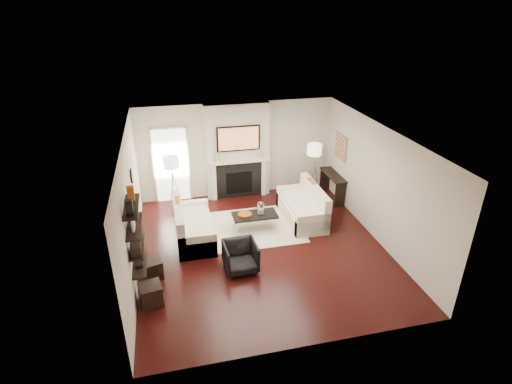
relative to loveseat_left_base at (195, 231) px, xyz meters
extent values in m
plane|color=black|center=(1.47, -0.75, -0.21)|extent=(6.00, 6.00, 0.00)
plane|color=white|center=(1.47, -0.75, 2.49)|extent=(6.00, 6.00, 0.00)
plane|color=silver|center=(1.47, 2.25, 1.14)|extent=(5.50, 0.00, 5.50)
plane|color=silver|center=(1.47, -3.75, 1.14)|extent=(5.50, 0.00, 5.50)
plane|color=silver|center=(-1.28, -0.75, 1.14)|extent=(0.00, 6.00, 6.00)
plane|color=silver|center=(4.22, -0.75, 1.14)|extent=(0.00, 6.00, 6.00)
cube|color=silver|center=(1.47, 2.12, 1.14)|extent=(1.80, 0.25, 2.70)
cube|color=black|center=(1.47, 1.99, 0.31)|extent=(1.30, 0.02, 1.04)
cube|color=black|center=(1.47, 1.98, 0.24)|extent=(0.75, 0.02, 0.65)
cube|color=white|center=(0.75, 1.96, 0.34)|extent=(0.12, 0.08, 1.10)
cube|color=white|center=(2.19, 1.96, 0.34)|extent=(0.12, 0.08, 1.10)
cube|color=white|center=(1.47, 1.94, 0.91)|extent=(1.70, 0.18, 0.07)
cube|color=black|center=(1.47, 1.96, 1.57)|extent=(1.20, 0.06, 0.70)
cube|color=#BF723F|center=(1.47, 1.93, 1.57)|extent=(1.10, 0.00, 0.62)
cylinder|color=silver|center=(0.92, 1.95, 1.09)|extent=(0.04, 0.04, 0.30)
cylinder|color=silver|center=(0.79, 1.95, 1.06)|extent=(0.04, 0.04, 0.24)
cylinder|color=silver|center=(2.02, 1.95, 1.09)|extent=(0.04, 0.04, 0.30)
cylinder|color=silver|center=(2.15, 1.95, 1.06)|extent=(0.04, 0.04, 0.24)
cube|color=white|center=(-0.38, 2.23, 0.84)|extent=(0.90, 0.02, 2.10)
cube|color=white|center=(-0.86, 2.21, 0.84)|extent=(0.06, 0.06, 2.16)
cube|color=white|center=(0.10, 2.21, 0.84)|extent=(0.06, 0.06, 2.16)
cube|color=white|center=(-0.38, 2.21, 1.92)|extent=(1.02, 0.06, 0.06)
cube|color=beige|center=(1.34, 0.20, -0.20)|extent=(2.60, 2.00, 0.01)
cube|color=white|center=(0.00, 0.00, 0.00)|extent=(0.85, 1.80, 0.42)
cube|color=white|center=(-0.33, 0.00, 0.32)|extent=(0.18, 1.80, 0.80)
cube|color=white|center=(0.00, -0.81, 0.09)|extent=(0.85, 0.18, 0.60)
cube|color=white|center=(0.00, 0.81, 0.09)|extent=(0.85, 0.18, 0.60)
cube|color=white|center=(0.05, 0.00, 0.26)|extent=(0.63, 1.44, 0.10)
cube|color=#9E4F13|center=(-0.33, 0.30, 0.52)|extent=(0.10, 0.42, 0.42)
cube|color=black|center=(-0.33, -0.30, 0.51)|extent=(0.10, 0.40, 0.40)
cube|color=white|center=(2.79, 0.31, 0.00)|extent=(0.85, 1.80, 0.42)
cube|color=white|center=(3.12, 0.31, 0.32)|extent=(0.18, 1.80, 0.80)
cube|color=white|center=(2.79, -0.50, 0.09)|extent=(0.85, 0.18, 0.60)
cube|color=white|center=(2.79, 1.12, 0.09)|extent=(0.85, 0.18, 0.60)
cube|color=white|center=(2.74, 0.31, 0.26)|extent=(0.63, 1.44, 0.10)
cube|color=#9E4F13|center=(3.12, 0.61, 0.52)|extent=(0.10, 0.42, 0.42)
cube|color=black|center=(3.12, 0.01, 0.51)|extent=(0.10, 0.40, 0.40)
cube|color=black|center=(1.49, 0.09, 0.19)|extent=(1.10, 0.55, 0.04)
cylinder|color=silver|center=(0.99, -0.13, -0.02)|extent=(0.02, 0.02, 0.38)
cylinder|color=silver|center=(1.99, -0.13, -0.02)|extent=(0.02, 0.02, 0.38)
cylinder|color=silver|center=(0.99, 0.31, -0.02)|extent=(0.02, 0.02, 0.38)
cylinder|color=silver|center=(1.99, 0.31, -0.02)|extent=(0.02, 0.02, 0.38)
cylinder|color=white|center=(1.64, 0.09, 0.35)|extent=(0.18, 0.18, 0.31)
cylinder|color=white|center=(1.64, 0.09, 0.29)|extent=(0.09, 0.09, 0.13)
cylinder|color=#BB551F|center=(1.24, 0.09, 0.24)|extent=(0.34, 0.34, 0.06)
imported|color=black|center=(0.83, -1.44, 0.14)|extent=(0.70, 0.66, 0.70)
cylinder|color=silver|center=(-0.38, 1.42, 0.39)|extent=(0.02, 0.02, 1.20)
cylinder|color=white|center=(-0.38, 1.42, 1.24)|extent=(0.40, 0.40, 0.30)
cylinder|color=silver|center=(-0.27, 1.42, 0.39)|extent=(0.25, 0.02, 1.23)
cylinder|color=silver|center=(-0.44, 1.52, 0.39)|extent=(0.14, 0.22, 1.23)
cylinder|color=silver|center=(-0.44, 1.33, 0.39)|extent=(0.14, 0.22, 1.23)
cylinder|color=silver|center=(3.52, 1.52, 0.39)|extent=(0.02, 0.02, 1.20)
cylinder|color=white|center=(3.52, 1.52, 1.24)|extent=(0.40, 0.40, 0.30)
cylinder|color=silver|center=(3.63, 1.52, 0.39)|extent=(0.25, 0.02, 1.23)
cylinder|color=silver|center=(3.46, 1.61, 0.39)|extent=(0.14, 0.22, 1.23)
cylinder|color=silver|center=(3.46, 1.42, 0.39)|extent=(0.14, 0.22, 1.23)
cube|color=black|center=(4.04, 1.29, 0.52)|extent=(0.35, 1.20, 0.04)
cube|color=black|center=(4.04, 0.74, 0.14)|extent=(0.30, 0.04, 0.71)
cube|color=black|center=(4.04, 1.84, 0.14)|extent=(0.30, 0.04, 0.71)
cube|color=#A67A53|center=(4.20, 1.30, 1.34)|extent=(0.03, 0.70, 0.70)
cube|color=black|center=(-1.15, -1.75, 0.49)|extent=(0.25, 1.00, 0.03)
cube|color=black|center=(-1.15, -1.75, 0.89)|extent=(0.25, 1.00, 0.04)
cube|color=black|center=(-1.15, -1.75, 1.29)|extent=(0.25, 1.00, 0.04)
cube|color=black|center=(-1.15, -1.75, 1.69)|extent=(0.25, 1.00, 0.04)
cube|color=black|center=(-1.15, -2.09, 1.85)|extent=(0.12, 0.10, 0.28)
cube|color=#9E4F13|center=(-1.15, -1.55, 1.85)|extent=(0.12, 0.10, 0.28)
cube|color=white|center=(-1.15, -1.85, 1.42)|extent=(0.04, 0.30, 0.22)
cube|color=black|center=(-1.15, -1.46, 1.40)|extent=(0.04, 0.22, 0.18)
cube|color=black|center=(-1.15, -2.06, 1.01)|extent=(0.18, 0.25, 0.20)
cube|color=black|center=(-1.15, -1.48, 0.97)|extent=(0.15, 0.12, 0.12)
cube|color=black|center=(-1.15, -1.85, 0.53)|extent=(0.14, 0.20, 0.05)
cube|color=white|center=(-1.15, -1.52, 0.60)|extent=(0.10, 0.10, 0.18)
cylinder|color=black|center=(-1.26, 0.15, 1.49)|extent=(0.04, 0.34, 0.34)
cylinder|color=white|center=(-1.24, 0.15, 1.49)|extent=(0.01, 0.29, 0.29)
cube|color=black|center=(-1.00, -1.29, -0.01)|extent=(0.49, 0.49, 0.40)
cube|color=black|center=(-1.00, -2.08, -0.01)|extent=(0.47, 0.47, 0.40)
camera|label=1|loc=(-0.43, -8.28, 4.95)|focal=28.00mm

